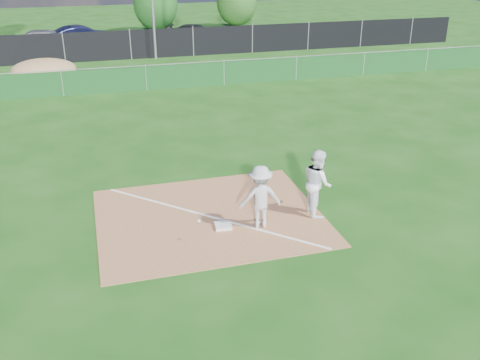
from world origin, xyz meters
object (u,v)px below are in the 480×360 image
tree_mid (155,4)px  tree_right (237,2)px  first_base (223,226)px  runner (317,182)px  car_right (197,34)px  play_at_first (260,197)px  car_left (48,40)px  car_mid (83,37)px

tree_mid → tree_right: tree_mid is taller
first_base → runner: 2.81m
runner → car_right: (2.36, 27.28, -0.28)m
tree_mid → tree_right: (7.00, 0.63, -0.08)m
play_at_first → tree_mid: (1.94, 33.60, 1.29)m
runner → car_right: runner is taller
play_at_first → runner: bearing=10.4°
car_left → tree_right: bearing=-54.4°
play_at_first → car_right: size_ratio=0.53×
first_base → car_left: (-5.29, 26.66, 0.72)m
first_base → tree_mid: (2.89, 33.40, 2.10)m
car_right → tree_right: tree_right is taller
runner → play_at_first: bearing=103.7°
car_right → runner: bearing=-160.7°
first_base → tree_mid: bearing=85.1°
runner → car_right: 27.39m
first_base → play_at_first: size_ratio=0.18×
first_base → car_mid: size_ratio=0.09×
first_base → tree_right: bearing=73.8°
first_base → play_at_first: 1.26m
play_at_first → tree_mid: tree_mid is taller
runner → car_mid: runner is taller
runner → tree_mid: (0.22, 33.29, 1.24)m
tree_right → runner: bearing=-102.0°
car_left → car_mid: (2.25, 0.56, 0.00)m
play_at_first → tree_mid: size_ratio=0.55×
car_mid → car_left: bearing=93.0°
car_left → car_mid: size_ratio=0.96×
runner → car_left: (-7.96, 26.55, -0.15)m
play_at_first → car_mid: 27.72m
tree_mid → tree_right: 7.03m
car_right → tree_right: 8.35m
car_left → tree_right: size_ratio=1.12×
first_base → tree_right: (9.89, 34.03, 2.02)m
car_right → car_mid: bearing=115.4°
first_base → play_at_first: bearing=-12.1°
tree_mid → car_left: bearing=-140.5°
play_at_first → tree_right: size_ratio=0.57×
play_at_first → car_right: bearing=81.6°
runner → tree_mid: tree_mid is taller
runner → car_mid: size_ratio=0.39×
first_base → tree_mid: tree_mid is taller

